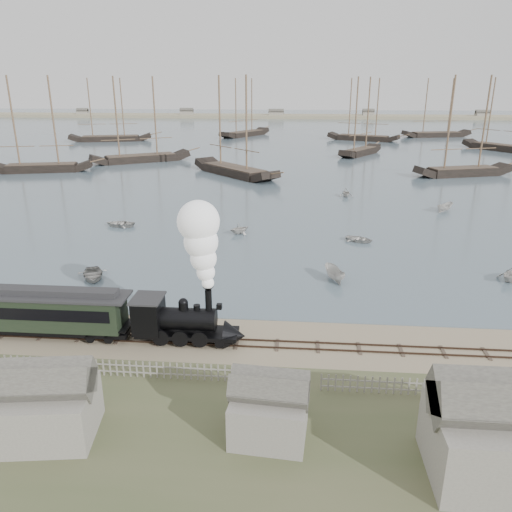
{
  "coord_description": "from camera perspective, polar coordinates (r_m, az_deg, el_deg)",
  "views": [
    {
      "loc": [
        3.22,
        -34.65,
        18.36
      ],
      "look_at": [
        -0.42,
        7.88,
        3.5
      ],
      "focal_mm": 35.0,
      "sensor_mm": 36.0,
      "label": 1
    }
  ],
  "objects": [
    {
      "name": "passenger_coach",
      "position": [
        41.24,
        -23.64,
        -5.66
      ],
      "size": [
        14.04,
        2.71,
        3.41
      ],
      "color": "black",
      "rests_on": "ground"
    },
    {
      "name": "ground",
      "position": [
        39.34,
        -0.38,
        -8.62
      ],
      "size": [
        600.0,
        600.0,
        0.0
      ],
      "primitive_type": "plane",
      "color": "gray",
      "rests_on": "ground"
    },
    {
      "name": "locomotive",
      "position": [
        36.06,
        -6.79,
        -3.1
      ],
      "size": [
        8.3,
        3.1,
        10.35
      ],
      "color": "black",
      "rests_on": "ground"
    },
    {
      "name": "schooner_6",
      "position": [
        175.87,
        -16.57,
        15.73
      ],
      "size": [
        26.99,
        12.54,
        20.0
      ],
      "primitive_type": null,
      "rotation": [
        0.0,
        0.0,
        0.26
      ],
      "color": "black",
      "rests_on": "harbor_water"
    },
    {
      "name": "rowboat_0",
      "position": [
        51.8,
        -18.17,
        -2.0
      ],
      "size": [
        4.86,
        4.26,
        0.84
      ],
      "primitive_type": "imported",
      "rotation": [
        0.0,
        0.0,
        0.41
      ],
      "color": "#BAB7B1",
      "rests_on": "harbor_water"
    },
    {
      "name": "shed_right",
      "position": [
        29.3,
        24.99,
        -21.72
      ],
      "size": [
        6.0,
        5.0,
        5.1
      ],
      "primitive_type": null,
      "color": "gray",
      "rests_on": "ground"
    },
    {
      "name": "rowboat_6",
      "position": [
        69.61,
        -15.29,
        3.61
      ],
      "size": [
        3.18,
        4.18,
        0.81
      ],
      "primitive_type": "imported",
      "rotation": [
        0.0,
        0.0,
        4.61
      ],
      "color": "#BAB7B1",
      "rests_on": "harbor_water"
    },
    {
      "name": "rail_track",
      "position": [
        37.57,
        -0.66,
        -9.99
      ],
      "size": [
        120.0,
        1.8,
        0.16
      ],
      "color": "#38281E",
      "rests_on": "ground"
    },
    {
      "name": "harbor_water",
      "position": [
        205.49,
        4.09,
        14.03
      ],
      "size": [
        600.0,
        336.0,
        0.06
      ],
      "primitive_type": "cube",
      "color": "#43565F",
      "rests_on": "ground"
    },
    {
      "name": "rowboat_7",
      "position": [
        86.37,
        10.26,
        7.16
      ],
      "size": [
        3.12,
        2.8,
        1.47
      ],
      "primitive_type": "imported",
      "rotation": [
        0.0,
        0.0,
        0.15
      ],
      "color": "#BAB7B1",
      "rests_on": "harbor_water"
    },
    {
      "name": "schooner_0",
      "position": [
        118.14,
        -23.86,
        13.59
      ],
      "size": [
        21.27,
        9.79,
        20.0
      ],
      "primitive_type": null,
      "rotation": [
        0.0,
        0.0,
        0.25
      ],
      "color": "black",
      "rests_on": "harbor_water"
    },
    {
      "name": "shed_mid",
      "position": [
        29.18,
        1.49,
        -19.8
      ],
      "size": [
        4.0,
        3.5,
        3.6
      ],
      "primitive_type": null,
      "color": "gray",
      "rests_on": "ground"
    },
    {
      "name": "schooner_8",
      "position": [
        174.51,
        12.34,
        16.05
      ],
      "size": [
        24.01,
        13.94,
        20.0
      ],
      "primitive_type": null,
      "rotation": [
        0.0,
        0.0,
        -0.38
      ],
      "color": "black",
      "rests_on": "harbor_water"
    },
    {
      "name": "schooner_5",
      "position": [
        160.47,
        26.67,
        14.28
      ],
      "size": [
        17.64,
        21.67,
        20.0
      ],
      "primitive_type": null,
      "rotation": [
        0.0,
        0.0,
        -0.95
      ],
      "color": "black",
      "rests_on": "harbor_water"
    },
    {
      "name": "rowboat_2",
      "position": [
        49.18,
        8.92,
        -2.06
      ],
      "size": [
        3.68,
        2.44,
        1.33
      ],
      "primitive_type": "imported",
      "rotation": [
        0.0,
        0.0,
        3.5
      ],
      "color": "#BAB7B1",
      "rests_on": "harbor_water"
    },
    {
      "name": "rowboat_4",
      "position": [
        54.37,
        27.23,
        -1.78
      ],
      "size": [
        4.07,
        4.11,
        1.64
      ],
      "primitive_type": "imported",
      "rotation": [
        0.0,
        0.0,
        5.44
      ],
      "color": "#BAB7B1",
      "rests_on": "harbor_water"
    },
    {
      "name": "rowboat_5",
      "position": [
        80.21,
        20.77,
        5.23
      ],
      "size": [
        3.15,
        3.36,
        1.29
      ],
      "primitive_type": "imported",
      "rotation": [
        0.0,
        0.0,
        2.29
      ],
      "color": "#BAB7B1",
      "rests_on": "harbor_water"
    },
    {
      "name": "schooner_7",
      "position": [
        185.22,
        -1.29,
        16.62
      ],
      "size": [
        17.31,
        23.47,
        20.0
      ],
      "primitive_type": null,
      "rotation": [
        0.0,
        0.0,
        1.02
      ],
      "color": "black",
      "rests_on": "harbor_water"
    },
    {
      "name": "schooner_2",
      "position": [
        104.81,
        -2.53,
        14.63
      ],
      "size": [
        20.69,
        21.82,
        20.0
      ],
      "primitive_type": null,
      "rotation": [
        0.0,
        0.0,
        -0.83
      ],
      "color": "black",
      "rests_on": "harbor_water"
    },
    {
      "name": "beached_dinghy",
      "position": [
        44.11,
        -20.91,
        -6.24
      ],
      "size": [
        3.97,
        4.28,
        0.72
      ],
      "primitive_type": "imported",
      "rotation": [
        0.0,
        0.0,
        1.01
      ],
      "color": "#BAB7B1",
      "rests_on": "ground"
    },
    {
      "name": "schooner_9",
      "position": [
        193.47,
        20.21,
        15.62
      ],
      "size": [
        25.22,
        11.74,
        20.0
      ],
      "primitive_type": null,
      "rotation": [
        0.0,
        0.0,
        0.26
      ],
      "color": "black",
      "rests_on": "harbor_water"
    },
    {
      "name": "schooner_4",
      "position": [
        112.44,
        23.15,
        13.48
      ],
      "size": [
        21.21,
        10.86,
        20.0
      ],
      "primitive_type": null,
      "rotation": [
        0.0,
        0.0,
        0.31
      ],
      "color": "black",
      "rests_on": "harbor_water"
    },
    {
      "name": "schooner_1",
      "position": [
        126.27,
        -13.34,
        14.93
      ],
      "size": [
        23.26,
        17.18,
        20.0
      ],
      "primitive_type": null,
      "rotation": [
        0.0,
        0.0,
        0.55
      ],
      "color": "black",
      "rests_on": "harbor_water"
    },
    {
      "name": "picket_fence_west",
      "position": [
        34.58,
        -12.59,
        -13.39
      ],
      "size": [
        19.0,
        0.1,
        1.2
      ],
      "primitive_type": null,
      "color": "gray",
      "rests_on": "ground"
    },
    {
      "name": "far_spit",
      "position": [
        285.25,
        4.39,
        15.45
      ],
      "size": [
        500.0,
        20.0,
        1.8
      ],
      "primitive_type": "cube",
      "color": "tan",
      "rests_on": "ground"
    },
    {
      "name": "shed_left",
      "position": [
        31.31,
        -22.41,
        -18.39
      ],
      "size": [
        5.0,
        4.0,
        4.1
      ],
      "primitive_type": null,
      "color": "gray",
      "rests_on": "ground"
    },
    {
      "name": "rowboat_1",
      "position": [
        63.76,
        -1.92,
        3.17
      ],
      "size": [
        3.49,
        3.55,
        1.41
      ],
      "primitive_type": "imported",
      "rotation": [
        0.0,
        0.0,
        2.25
      ],
      "color": "#BAB7B1",
      "rests_on": "harbor_water"
    },
    {
      "name": "schooner_3",
      "position": [
        138.05,
        12.09,
        15.34
      ],
      "size": [
        13.41,
        17.97,
        20.0
      ],
      "primitive_type": null,
      "rotation": [
        0.0,
        0.0,
        1.01
      ],
      "color": "black",
      "rests_on": "harbor_water"
    },
    {
      "name": "picket_fence_east",
      "position": [
        34.06,
        20.55,
        -14.81
      ],
      "size": [
        15.0,
        0.1,
        1.2
      ],
      "primitive_type": null,
      "color": "gray",
      "rests_on": "ground"
    },
    {
      "name": "rowboat_3",
      "position": [
        61.86,
        11.71,
        1.92
      ],
      "size": [
        3.65,
        4.09,
        0.7
      ],
      "primitive_type": "imported",
      "rotation": [
        0.0,
        0.0,
        1.11
      ],
      "color": "#BAB7B1",
      "rests_on": "harbor_water"
    }
  ]
}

